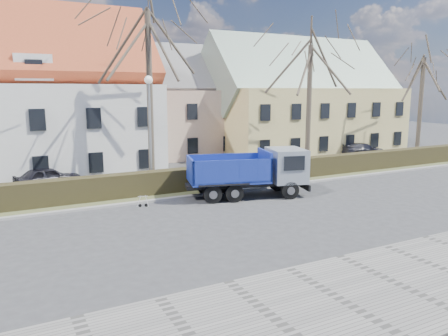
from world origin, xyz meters
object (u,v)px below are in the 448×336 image
streetlight (150,134)px  cart_frame (139,201)px  parked_car_a (48,178)px  parked_car_b (363,150)px  dump_truck (244,173)px

streetlight → cart_frame: size_ratio=9.57×
cart_frame → parked_car_a: bearing=117.9°
cart_frame → parked_car_b: (22.82, 7.53, 0.28)m
streetlight → cart_frame: 4.66m
dump_truck → parked_car_b: 18.89m
cart_frame → parked_car_b: 24.03m
parked_car_a → dump_truck: bearing=-141.2°
streetlight → cart_frame: bearing=-118.7°
cart_frame → parked_car_a: parked_car_a is taller
streetlight → cart_frame: (-1.70, -3.11, -3.03)m
parked_car_a → parked_car_b: bearing=-101.5°
streetlight → parked_car_a: bearing=145.5°
dump_truck → streetlight: 5.84m
dump_truck → parked_car_a: bearing=157.1°
parked_car_a → cart_frame: bearing=-165.3°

